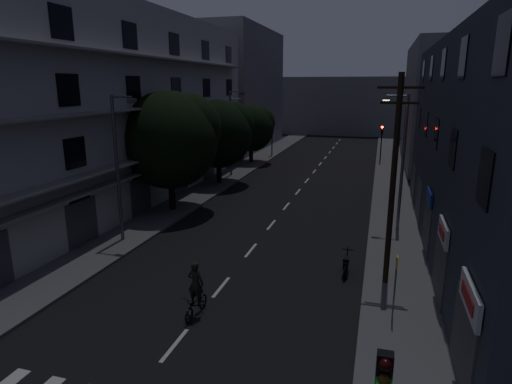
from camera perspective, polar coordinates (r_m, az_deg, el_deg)
The scene contains 21 objects.
ground at distance 36.23m, azimuth 5.75°, elevation 0.20°, with size 160.00×160.00×0.00m, color black.
sidewalk_left at distance 38.24m, azimuth -5.37°, elevation 1.07°, with size 3.00×90.00×0.15m, color #565659.
sidewalk_right at distance 35.69m, azimuth 17.67°, elevation -0.49°, with size 3.00×90.00×0.15m, color #565659.
lane_markings at distance 42.24m, azimuth 7.31°, elevation 2.16°, with size 0.15×60.50×0.01m.
building_left at distance 33.15m, azimuth -17.55°, elevation 10.58°, with size 7.00×36.00×14.00m.
building_right at distance 24.50m, azimuth 29.64°, elevation 4.85°, with size 6.19×28.00×11.00m.
building_far_left at distance 60.45m, azimuth -1.44°, elevation 13.47°, with size 6.00×20.00×16.00m, color slate.
building_far_right at distance 51.98m, azimuth 22.92°, elevation 10.63°, with size 6.00×20.00×13.00m, color slate.
building_far_end at distance 79.95m, azimuth 11.91°, elevation 11.18°, with size 24.00×8.00×10.00m, color slate.
tree_near at distance 29.76m, azimuth -11.32°, elevation 7.28°, with size 6.63×6.63×8.17m.
tree_mid at distance 37.77m, azimuth -4.94°, elevation 8.06°, with size 5.94×5.94×7.31m.
tree_far at distance 48.20m, azimuth -0.60°, elevation 8.70°, with size 5.13×5.13×6.34m.
traffic_signal_far_right at distance 49.87m, azimuth 16.41°, elevation 7.13°, with size 0.28×0.37×4.10m.
traffic_signal_far_left at distance 52.59m, azimuth 2.15°, elevation 8.02°, with size 0.28×0.37×4.10m.
street_lamp_left_near at distance 24.37m, azimuth -17.85°, elevation 3.84°, with size 1.51×0.25×8.00m.
street_lamp_right at distance 26.59m, azimuth 18.80°, elevation 4.57°, with size 1.51×0.25×8.00m.
street_lamp_left_far at distance 41.05m, azimuth -3.25°, elevation 8.40°, with size 1.51×0.25×8.00m.
utility_pole at distance 18.77m, azimuth 17.84°, elevation 1.78°, with size 1.80×0.24×9.00m.
bus_stop_sign at distance 16.64m, azimuth 18.14°, elevation -10.64°, with size 0.06×0.35×2.52m.
motorcycle at distance 20.73m, azimuth 11.91°, elevation -9.51°, with size 0.52×1.81×1.16m.
cyclist at distance 16.98m, azimuth -7.98°, elevation -13.78°, with size 0.71×1.79×2.23m.
Camera 1 is at (6.28, -9.62, 8.65)m, focal length 30.00 mm.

